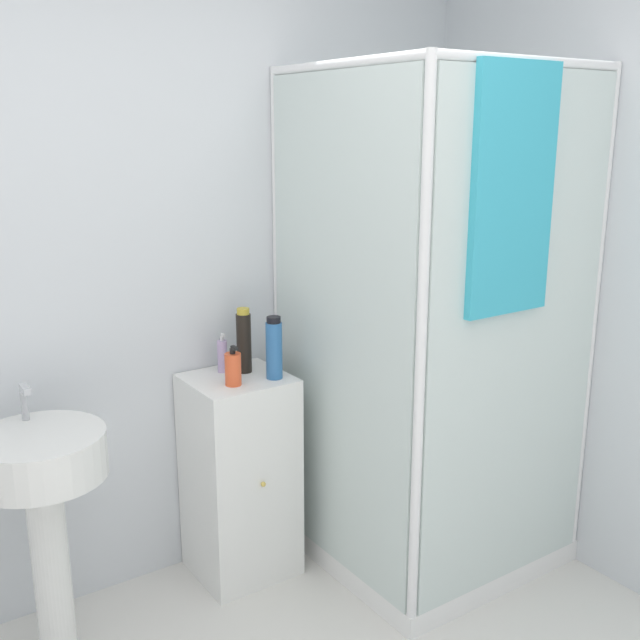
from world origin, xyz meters
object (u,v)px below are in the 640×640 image
object	(u,v)px
shampoo_bottle_tall_black	(244,341)
lotion_bottle_white	(222,356)
soap_dispenser	(233,369)
sink	(43,488)
shampoo_bottle_blue	(274,348)

from	to	relation	value
shampoo_bottle_tall_black	lotion_bottle_white	size ratio (longest dim) A/B	1.63
soap_dispenser	lotion_bottle_white	xyz separation A→B (m)	(0.04, 0.16, 0.00)
soap_dispenser	lotion_bottle_white	bearing A→B (deg)	76.70
shampoo_bottle_tall_black	lotion_bottle_white	xyz separation A→B (m)	(-0.07, 0.05, -0.06)
soap_dispenser	lotion_bottle_white	world-z (taller)	lotion_bottle_white
shampoo_bottle_tall_black	lotion_bottle_white	bearing A→B (deg)	145.60
lotion_bottle_white	sink	bearing A→B (deg)	-164.96
sink	soap_dispenser	bearing A→B (deg)	3.47
sink	soap_dispenser	world-z (taller)	soap_dispenser
sink	lotion_bottle_white	xyz separation A→B (m)	(0.78, 0.21, 0.27)
sink	lotion_bottle_white	bearing A→B (deg)	15.04
soap_dispenser	lotion_bottle_white	distance (m)	0.17
shampoo_bottle_blue	lotion_bottle_white	distance (m)	0.23
shampoo_bottle_tall_black	shampoo_bottle_blue	distance (m)	0.15
lotion_bottle_white	soap_dispenser	bearing A→B (deg)	-103.30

